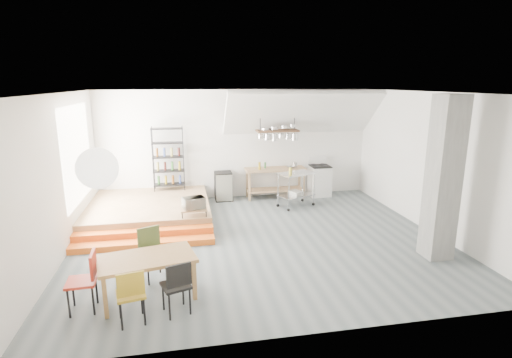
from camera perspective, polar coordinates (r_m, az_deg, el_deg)
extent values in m
plane|color=#545E61|center=(8.98, 0.51, -8.61)|extent=(8.00, 8.00, 0.00)
cube|color=silver|center=(11.90, -2.76, 4.94)|extent=(8.00, 0.04, 3.20)
cube|color=silver|center=(8.68, -26.34, 0.22)|extent=(0.04, 7.00, 3.20)
cube|color=silver|center=(10.06, 23.50, 2.20)|extent=(0.04, 7.00, 3.20)
cube|color=white|center=(8.31, 0.56, 12.25)|extent=(8.00, 7.00, 0.02)
cube|color=white|center=(11.60, 6.57, 9.37)|extent=(4.40, 1.44, 1.32)
cube|color=white|center=(10.06, -24.15, 3.29)|extent=(0.02, 2.50, 2.20)
cube|color=olive|center=(10.68, -14.95, -4.26)|extent=(3.00, 3.00, 0.40)
cube|color=orange|center=(8.90, -15.75, -8.91)|extent=(3.00, 0.35, 0.13)
cube|color=orange|center=(9.20, -15.60, -7.70)|extent=(3.00, 0.35, 0.27)
cube|color=slate|center=(8.47, 25.16, 0.04)|extent=(0.50, 0.50, 3.20)
cube|color=olive|center=(11.89, 2.77, 1.41)|extent=(1.80, 0.60, 0.06)
cube|color=olive|center=(12.04, 2.74, -1.52)|extent=(1.70, 0.55, 0.04)
cube|color=olive|center=(12.41, 6.20, -0.26)|extent=(0.06, 0.06, 0.86)
cube|color=olive|center=(12.05, -1.29, -0.61)|extent=(0.06, 0.06, 0.86)
cube|color=olive|center=(12.01, 6.80, -0.76)|extent=(0.06, 0.06, 0.86)
cube|color=olive|center=(11.63, -0.93, -1.14)|extent=(0.06, 0.06, 0.86)
cube|color=white|center=(12.39, 9.06, -0.29)|extent=(0.60, 0.60, 0.90)
cube|color=black|center=(12.28, 9.14, 1.84)|extent=(0.58, 0.58, 0.03)
cube|color=white|center=(12.52, 8.74, 2.68)|extent=(0.60, 0.05, 0.25)
cylinder|color=black|center=(12.45, 9.54, 2.10)|extent=(0.18, 0.18, 0.02)
cylinder|color=black|center=(12.36, 8.32, 2.06)|extent=(0.18, 0.18, 0.02)
cylinder|color=black|center=(12.20, 9.99, 1.84)|extent=(0.18, 0.18, 0.02)
cylinder|color=black|center=(12.10, 8.75, 1.79)|extent=(0.18, 0.18, 0.02)
cube|color=#412B1A|center=(11.51, 3.07, 6.90)|extent=(1.20, 0.50, 0.05)
cylinder|color=black|center=(11.35, 0.62, 9.74)|extent=(0.02, 0.02, 1.15)
cylinder|color=black|center=(11.58, 5.55, 9.76)|extent=(0.02, 0.02, 1.15)
cylinder|color=silver|center=(11.37, 0.66, 6.13)|extent=(0.16, 0.16, 0.12)
cylinder|color=silver|center=(11.41, 1.65, 6.05)|extent=(0.20, 0.20, 0.16)
cylinder|color=silver|center=(11.46, 2.63, 5.97)|extent=(0.16, 0.16, 0.20)
cylinder|color=silver|center=(11.50, 3.61, 6.19)|extent=(0.20, 0.20, 0.12)
cylinder|color=silver|center=(11.55, 4.58, 6.11)|extent=(0.16, 0.16, 0.16)
cylinder|color=silver|center=(11.61, 5.53, 6.02)|extent=(0.20, 0.20, 0.20)
cylinder|color=black|center=(11.72, -10.34, 3.11)|extent=(0.02, 0.02, 1.80)
cylinder|color=black|center=(11.75, -14.44, 2.93)|extent=(0.02, 0.02, 1.80)
cylinder|color=black|center=(11.37, -10.32, 2.79)|extent=(0.02, 0.02, 1.80)
cylinder|color=black|center=(11.39, -14.55, 2.59)|extent=(0.02, 0.02, 1.80)
cube|color=black|center=(11.71, -12.23, -0.75)|extent=(0.88, 0.38, 0.02)
cube|color=black|center=(11.62, -12.33, 1.16)|extent=(0.88, 0.38, 0.02)
cube|color=black|center=(11.54, -12.43, 3.10)|extent=(0.88, 0.38, 0.02)
cube|color=black|center=(11.48, -12.53, 5.07)|extent=(0.88, 0.38, 0.02)
cube|color=black|center=(11.43, -12.63, 7.05)|extent=(0.88, 0.38, 0.03)
cylinder|color=#36772F|center=(11.68, -12.26, -0.08)|extent=(0.07, 0.07, 0.24)
cylinder|color=#A2871B|center=(11.59, -12.36, 1.84)|extent=(0.07, 0.07, 0.24)
cylinder|color=brown|center=(11.52, -12.46, 3.79)|extent=(0.07, 0.07, 0.24)
cube|color=olive|center=(9.35, -8.86, -4.28)|extent=(0.60, 0.40, 0.03)
cylinder|color=black|center=(9.55, -7.25, -4.36)|extent=(0.02, 0.02, 0.13)
cylinder|color=black|center=(9.54, -10.50, -4.51)|extent=(0.02, 0.02, 0.13)
cylinder|color=black|center=(9.23, -7.12, -5.01)|extent=(0.02, 0.02, 0.13)
cylinder|color=black|center=(9.21, -10.48, -5.16)|extent=(0.02, 0.02, 0.13)
sphere|color=white|center=(6.19, -21.73, 1.44)|extent=(0.60, 0.60, 0.60)
cube|color=olive|center=(6.69, -15.34, -10.92)|extent=(1.63, 1.13, 0.06)
cube|color=olive|center=(7.25, -10.22, -11.70)|extent=(0.08, 0.08, 0.65)
cube|color=olive|center=(7.13, -21.03, -12.94)|extent=(0.08, 0.08, 0.65)
cube|color=olive|center=(6.64, -8.80, -14.18)|extent=(0.08, 0.08, 0.65)
cube|color=olive|center=(6.50, -20.75, -15.62)|extent=(0.08, 0.08, 0.65)
cube|color=#9F7E1B|center=(6.23, -17.46, -15.43)|extent=(0.47, 0.47, 0.04)
cube|color=#9F7E1B|center=(5.96, -17.47, -14.15)|extent=(0.38, 0.11, 0.35)
cylinder|color=black|center=(6.20, -18.69, -18.10)|extent=(0.03, 0.03, 0.43)
cylinder|color=black|center=(6.22, -15.65, -17.78)|extent=(0.03, 0.03, 0.43)
cylinder|color=black|center=(6.47, -18.90, -16.68)|extent=(0.03, 0.03, 0.43)
cylinder|color=black|center=(6.49, -16.01, -16.37)|extent=(0.03, 0.03, 0.43)
cube|color=black|center=(6.30, -11.39, -14.68)|extent=(0.50, 0.50, 0.04)
cube|color=black|center=(6.04, -10.96, -13.36)|extent=(0.37, 0.16, 0.34)
cylinder|color=black|center=(6.24, -12.25, -17.41)|extent=(0.03, 0.03, 0.43)
cylinder|color=black|center=(6.32, -9.40, -16.84)|extent=(0.03, 0.03, 0.43)
cylinder|color=black|center=(6.51, -13.11, -16.09)|extent=(0.03, 0.03, 0.43)
cylinder|color=black|center=(6.58, -10.38, -15.57)|extent=(0.03, 0.03, 0.43)
cube|color=#4F5E2C|center=(7.35, -14.46, -10.34)|extent=(0.55, 0.55, 0.04)
cube|color=#4F5E2C|center=(7.41, -15.09, -7.97)|extent=(0.38, 0.20, 0.37)
cylinder|color=black|center=(7.64, -13.59, -11.31)|extent=(0.03, 0.03, 0.46)
cylinder|color=black|center=(7.54, -16.02, -11.80)|extent=(0.03, 0.03, 0.46)
cylinder|color=black|center=(7.35, -12.63, -12.28)|extent=(0.03, 0.03, 0.46)
cylinder|color=black|center=(7.25, -15.14, -12.81)|extent=(0.03, 0.03, 0.46)
cube|color=red|center=(6.75, -23.68, -13.29)|extent=(0.45, 0.45, 0.04)
cube|color=red|center=(6.60, -22.24, -11.19)|extent=(0.06, 0.41, 0.37)
cylinder|color=black|center=(6.68, -22.23, -15.80)|extent=(0.03, 0.03, 0.47)
cylinder|color=black|center=(6.98, -21.82, -14.44)|extent=(0.03, 0.03, 0.47)
cylinder|color=black|center=(6.75, -25.20, -15.81)|extent=(0.03, 0.03, 0.47)
cylinder|color=black|center=(7.04, -24.66, -14.47)|extent=(0.03, 0.03, 0.47)
cube|color=silver|center=(11.08, 5.80, 0.80)|extent=(1.10, 0.88, 0.04)
cube|color=silver|center=(11.23, 5.72, -2.31)|extent=(1.10, 0.88, 0.03)
cylinder|color=silver|center=(11.65, 6.69, -0.93)|extent=(0.03, 0.03, 0.93)
sphere|color=black|center=(11.77, 6.63, -3.01)|extent=(0.09, 0.09, 0.09)
cylinder|color=silver|center=(11.09, 3.16, -1.60)|extent=(0.03, 0.03, 0.93)
sphere|color=black|center=(11.22, 3.13, -3.78)|extent=(0.09, 0.09, 0.09)
cylinder|color=silver|center=(11.31, 8.27, -1.43)|extent=(0.03, 0.03, 0.93)
sphere|color=black|center=(11.43, 8.19, -3.57)|extent=(0.09, 0.09, 0.09)
cylinder|color=silver|center=(10.74, 4.70, -2.15)|extent=(0.03, 0.03, 0.93)
sphere|color=black|center=(10.86, 4.66, -4.39)|extent=(0.09, 0.09, 0.09)
cube|color=black|center=(11.79, -4.68, -1.01)|extent=(0.50, 0.50, 0.85)
imported|color=beige|center=(9.31, -8.89, -3.40)|extent=(0.56, 0.46, 0.27)
imported|color=silver|center=(11.94, 4.88, 1.70)|extent=(0.24, 0.24, 0.05)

